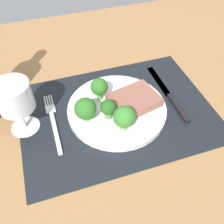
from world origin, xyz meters
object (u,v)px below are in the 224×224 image
fork (53,122)px  plate (117,109)px  knife (170,96)px  wine_glass (15,99)px  steak (134,100)px

fork → plate: bearing=-4.5°
plate → knife: size_ratio=1.06×
fork → knife: bearing=-0.9°
fork → wine_glass: bearing=173.3°
plate → knife: 15.18cm
steak → knife: size_ratio=0.49×
knife → plate: bearing=178.6°
plate → fork: 15.80cm
steak → wine_glass: (-26.84, 2.35, 6.40)cm
fork → wine_glass: size_ratio=1.43×
plate → steak: steak is taller
steak → knife: steak is taller
knife → wine_glass: (-37.44, 1.74, 8.76)cm
fork → knife: knife is taller
fork → knife: size_ratio=0.83×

